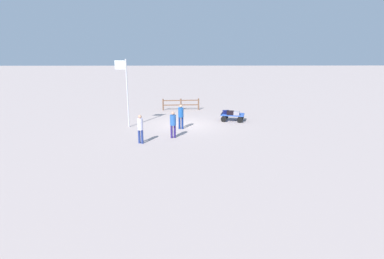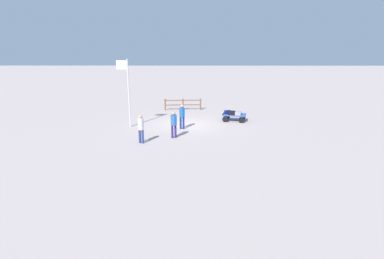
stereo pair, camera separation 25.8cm
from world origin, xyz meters
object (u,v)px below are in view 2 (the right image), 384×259
(worker_lead, at_px, (174,122))
(suitcase_tan, at_px, (228,112))
(suitcase_olive, at_px, (238,113))
(luggage_cart, at_px, (234,116))
(worker_trailing, at_px, (182,115))
(flagpole, at_px, (127,88))
(suitcase_dark, at_px, (232,113))
(worker_supervisor, at_px, (141,127))

(worker_lead, bearing_deg, suitcase_tan, -129.74)
(suitcase_tan, bearing_deg, suitcase_olive, 146.26)
(luggage_cart, height_order, worker_trailing, worker_trailing)
(suitcase_olive, relative_size, flagpole, 0.12)
(flagpole, bearing_deg, suitcase_dark, -168.64)
(suitcase_tan, height_order, suitcase_olive, suitcase_olive)
(suitcase_olive, bearing_deg, luggage_cart, -59.26)
(suitcase_tan, distance_m, suitcase_dark, 0.46)
(suitcase_dark, distance_m, worker_trailing, 4.22)
(suitcase_olive, bearing_deg, flagpole, 10.01)
(suitcase_tan, relative_size, worker_supervisor, 0.30)
(suitcase_dark, distance_m, worker_lead, 5.90)
(suitcase_dark, relative_size, worker_supervisor, 0.34)
(luggage_cart, height_order, suitcase_olive, suitcase_olive)
(worker_lead, bearing_deg, flagpole, -39.29)
(suitcase_olive, bearing_deg, worker_supervisor, 39.38)
(luggage_cart, distance_m, suitcase_olive, 0.53)
(worker_lead, bearing_deg, worker_trailing, -101.42)
(flagpole, bearing_deg, worker_supervisor, 110.91)
(suitcase_olive, relative_size, worker_trailing, 0.33)
(worker_supervisor, relative_size, flagpole, 0.37)
(luggage_cart, height_order, suitcase_dark, suitcase_dark)
(luggage_cart, xyz_separation_m, flagpole, (7.65, 1.78, 2.38))
(luggage_cart, bearing_deg, worker_trailing, 31.40)
(flagpole, bearing_deg, luggage_cart, -166.89)
(suitcase_tan, relative_size, suitcase_dark, 0.89)
(worker_supervisor, bearing_deg, luggage_cart, -137.56)
(suitcase_tan, bearing_deg, worker_lead, 50.26)
(suitcase_dark, xyz_separation_m, worker_trailing, (3.66, 2.07, 0.33))
(suitcase_tan, xyz_separation_m, worker_trailing, (3.39, 2.44, 0.34))
(suitcase_olive, xyz_separation_m, flagpole, (7.88, 1.39, 2.10))
(suitcase_tan, relative_size, worker_trailing, 0.31)
(suitcase_dark, relative_size, worker_lead, 0.35)
(flagpole, bearing_deg, worker_lead, 140.71)
(worker_trailing, bearing_deg, worker_lead, 78.58)
(worker_lead, bearing_deg, worker_supervisor, 30.98)
(suitcase_olive, relative_size, worker_lead, 0.34)
(luggage_cart, distance_m, flagpole, 8.20)
(luggage_cart, bearing_deg, suitcase_olive, 120.74)
(suitcase_olive, distance_m, suitcase_dark, 0.44)
(suitcase_tan, xyz_separation_m, flagpole, (7.17, 1.86, 2.11))
(worker_trailing, bearing_deg, worker_supervisor, 54.91)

